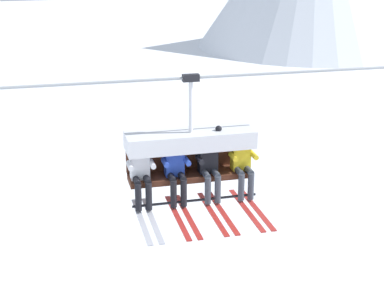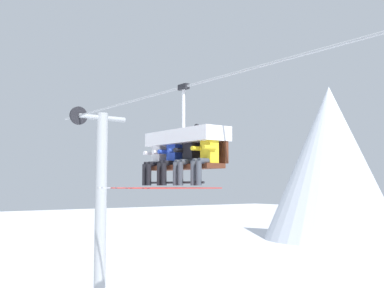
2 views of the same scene
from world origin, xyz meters
name	(u,v)px [view 1 (image 1 of 2)]	position (x,y,z in m)	size (l,w,h in m)	color
lift_cable	(288,73)	(1.05, -0.80, 7.73)	(16.29, 0.05, 0.05)	#9EA3A8
chairlift_chair	(190,147)	(-0.67, -0.73, 6.49)	(2.22, 0.74, 2.16)	#512819
skier_white	(141,172)	(-1.57, -0.95, 6.20)	(0.46, 1.70, 1.23)	silver
skier_blue	(176,169)	(-0.97, -0.95, 6.20)	(0.46, 1.70, 1.23)	#2847B7
skier_black	(210,165)	(-0.37, -0.94, 6.22)	(0.48, 1.70, 1.34)	black
skier_yellow	(243,163)	(0.22, -0.95, 6.20)	(0.46, 1.70, 1.23)	yellow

